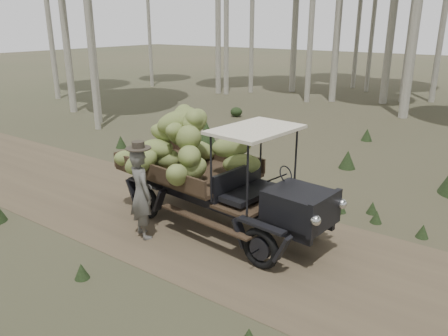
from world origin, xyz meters
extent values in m
plane|color=#473D2B|center=(0.00, 0.00, 0.00)|extent=(120.00, 120.00, 0.00)
cube|color=brown|center=(0.00, 0.00, 0.00)|extent=(70.00, 4.00, 0.01)
cube|color=black|center=(1.35, 0.16, 1.06)|extent=(1.16, 1.11, 0.58)
cube|color=black|center=(1.93, 0.10, 1.06)|extent=(0.21, 1.06, 0.66)
cube|color=black|center=(-0.12, 0.31, 1.16)|extent=(0.24, 1.48, 0.58)
cube|color=#38281C|center=(-1.59, 0.46, 1.06)|extent=(3.15, 2.20, 0.08)
cube|color=#38281C|center=(-1.50, 1.41, 1.25)|extent=(2.96, 0.37, 0.34)
cube|color=#38281C|center=(-1.69, -0.48, 1.25)|extent=(2.96, 0.37, 0.34)
cube|color=#38281C|center=(-3.07, 0.62, 1.25)|extent=(0.26, 1.90, 0.34)
cube|color=beige|center=(0.33, 0.26, 2.35)|extent=(1.40, 1.92, 0.06)
cube|color=black|center=(-0.45, 0.75, 0.66)|extent=(4.85, 0.61, 0.19)
cube|color=black|center=(-0.53, -0.05, 0.66)|extent=(4.85, 0.61, 0.19)
torus|color=black|center=(1.23, 1.02, 0.40)|extent=(0.82, 0.23, 0.80)
torus|color=black|center=(1.06, -0.66, 0.40)|extent=(0.82, 0.23, 0.80)
torus|color=black|center=(-2.03, 1.36, 0.40)|extent=(0.82, 0.23, 0.80)
torus|color=black|center=(-2.21, -0.32, 0.40)|extent=(0.82, 0.23, 0.80)
sphere|color=beige|center=(2.07, 0.56, 1.11)|extent=(0.19, 0.19, 0.19)
sphere|color=beige|center=(1.97, -0.38, 1.11)|extent=(0.19, 0.19, 0.19)
ellipsoid|color=olive|center=(-1.01, -0.09, 1.37)|extent=(0.86, 0.92, 0.69)
ellipsoid|color=olive|center=(-2.11, 0.91, 1.70)|extent=(0.46, 0.82, 0.48)
ellipsoid|color=olive|center=(-1.93, 0.39, 2.01)|extent=(0.92, 0.64, 0.67)
ellipsoid|color=olive|center=(-1.82, 0.58, 2.29)|extent=(0.79, 1.00, 0.72)
ellipsoid|color=olive|center=(-1.79, 1.14, 1.36)|extent=(0.89, 1.00, 0.71)
ellipsoid|color=olive|center=(-2.12, -0.01, 1.63)|extent=(0.81, 0.85, 0.42)
ellipsoid|color=olive|center=(-1.61, 0.12, 2.06)|extent=(0.62, 0.88, 0.57)
ellipsoid|color=olive|center=(-1.79, 0.35, 2.21)|extent=(0.99, 1.09, 0.68)
ellipsoid|color=olive|center=(-2.19, 0.12, 1.27)|extent=(1.10, 1.09, 0.78)
ellipsoid|color=olive|center=(-2.04, -0.06, 1.62)|extent=(0.82, 0.60, 0.42)
ellipsoid|color=olive|center=(-2.05, 0.22, 1.95)|extent=(0.84, 0.74, 0.55)
ellipsoid|color=olive|center=(-1.37, 0.47, 2.26)|extent=(0.56, 0.88, 0.71)
ellipsoid|color=olive|center=(-1.91, 0.09, 1.39)|extent=(0.83, 0.49, 0.56)
ellipsoid|color=olive|center=(-0.61, 0.80, 1.73)|extent=(0.99, 1.01, 0.56)
ellipsoid|color=olive|center=(-1.82, 0.36, 1.98)|extent=(0.97, 0.88, 0.51)
ellipsoid|color=olive|center=(-1.64, 0.50, 2.27)|extent=(0.57, 0.83, 0.70)
ellipsoid|color=olive|center=(-2.87, -0.20, 1.29)|extent=(0.61, 0.83, 0.55)
ellipsoid|color=olive|center=(-1.06, -0.10, 1.64)|extent=(0.92, 0.91, 0.59)
ellipsoid|color=olive|center=(-1.27, 0.13, 1.97)|extent=(0.94, 0.79, 0.74)
ellipsoid|color=olive|center=(-1.39, 0.50, 2.28)|extent=(0.88, 1.00, 0.68)
ellipsoid|color=olive|center=(-0.30, 0.74, 1.40)|extent=(1.00, 0.72, 0.54)
ellipsoid|color=olive|center=(-2.12, -0.49, 1.42)|extent=(1.02, 0.90, 0.80)
ellipsoid|color=olive|center=(-0.96, -0.61, 1.40)|extent=(0.81, 0.97, 0.74)
imported|color=#55534D|center=(-1.62, -1.01, 0.96)|extent=(0.82, 0.69, 1.92)
cylinder|color=#332C24|center=(-1.62, -1.01, 1.94)|extent=(0.67, 0.67, 0.03)
cylinder|color=#332C24|center=(-1.62, -1.01, 2.01)|extent=(0.33, 0.33, 0.15)
cone|color=#233319|center=(0.25, 5.89, 0.29)|extent=(0.52, 0.52, 0.57)
ellipsoid|color=#233319|center=(-5.18, 4.79, 0.33)|extent=(0.80, 0.80, 0.64)
cone|color=#233319|center=(-0.35, 9.53, 0.24)|extent=(0.43, 0.43, 0.48)
ellipsoid|color=#233319|center=(-6.93, 10.34, 0.23)|extent=(0.56, 0.56, 0.45)
ellipsoid|color=#233319|center=(-4.14, 4.36, 0.35)|extent=(0.84, 0.84, 0.68)
cone|color=#233319|center=(-3.91, 4.14, 0.63)|extent=(1.13, 1.13, 1.25)
cone|color=#233319|center=(-7.25, 3.38, 0.22)|extent=(0.40, 0.40, 0.44)
cone|color=#233319|center=(-5.17, 2.90, 0.15)|extent=(0.27, 0.27, 0.30)
cone|color=#233319|center=(-5.48, 2.73, 0.15)|extent=(0.27, 0.27, 0.30)
cone|color=#233319|center=(2.20, 2.52, 0.15)|extent=(0.27, 0.27, 0.30)
cone|color=#233319|center=(3.22, 2.37, 0.15)|extent=(0.27, 0.27, 0.30)
cone|color=#233319|center=(1.34, 2.60, 0.15)|extent=(0.27, 0.27, 0.30)
cone|color=#233319|center=(-1.33, -2.81, 0.15)|extent=(0.27, 0.27, 0.30)
cone|color=#233319|center=(-0.60, 2.53, 0.15)|extent=(0.27, 0.27, 0.30)
cone|color=#233319|center=(-3.24, 2.75, 0.15)|extent=(0.27, 0.27, 0.30)
cone|color=#233319|center=(1.97, 2.97, 0.15)|extent=(0.27, 0.27, 0.30)
camera|label=1|loc=(4.65, -6.81, 4.34)|focal=35.00mm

